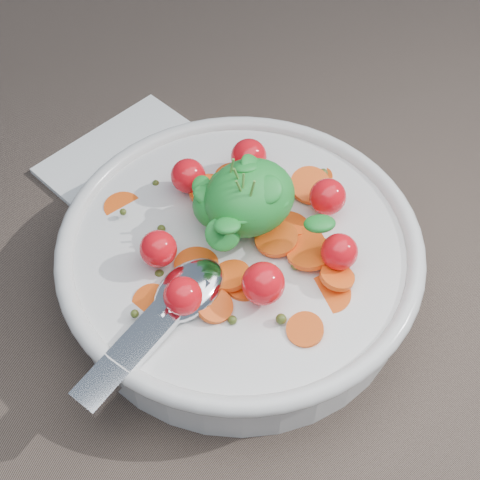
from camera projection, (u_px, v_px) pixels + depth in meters
ground at (246, 302)px, 0.60m from camera, size 6.00×6.00×0.00m
bowl at (240, 257)px, 0.58m from camera, size 0.34×0.31×0.13m
napkin at (137, 165)px, 0.70m from camera, size 0.19×0.18×0.01m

